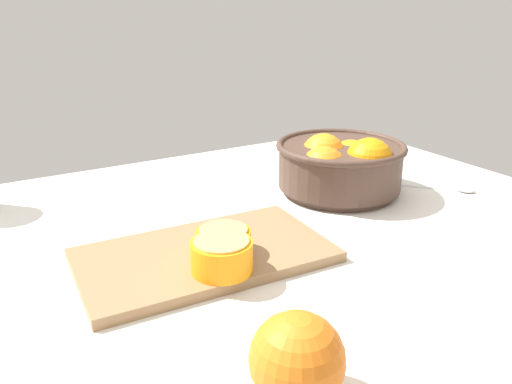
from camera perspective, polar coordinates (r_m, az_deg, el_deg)
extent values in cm
cube|color=silver|center=(76.64, 0.32, -6.18)|extent=(116.46, 91.84, 3.00)
cylinder|color=#473328|center=(95.06, 9.28, 0.37)|extent=(20.49, 20.49, 1.20)
cylinder|color=#473328|center=(93.65, 9.43, 2.90)|extent=(22.28, 22.28, 7.59)
torus|color=#473328|center=(92.59, 9.56, 5.13)|extent=(23.48, 23.48, 1.20)
sphere|color=orange|center=(95.79, 10.62, 3.46)|extent=(7.99, 7.99, 7.99)
sphere|color=orange|center=(95.20, 8.57, 3.16)|extent=(7.14, 7.14, 7.14)
sphere|color=orange|center=(93.25, 7.60, 4.11)|extent=(8.14, 8.14, 8.14)
sphere|color=orange|center=(87.78, 7.63, 2.45)|extent=(8.30, 8.30, 8.30)
sphere|color=orange|center=(89.71, 12.65, 3.33)|extent=(8.48, 8.48, 8.48)
cube|color=olive|center=(69.72, -5.81, -7.11)|extent=(34.53, 20.58, 1.48)
cylinder|color=orange|center=(63.42, -3.89, -7.25)|extent=(7.84, 7.84, 3.95)
cylinder|color=#F5BD5F|center=(62.46, -3.93, -5.52)|extent=(6.90, 6.90, 0.30)
cylinder|color=orange|center=(67.72, -3.69, -5.67)|extent=(7.37, 7.37, 3.25)
cylinder|color=#F6B65E|center=(66.96, -3.73, -4.31)|extent=(6.48, 6.48, 0.30)
sphere|color=orange|center=(45.88, 4.65, -18.34)|extent=(8.48, 8.48, 8.48)
ellipsoid|color=silver|center=(101.43, 22.67, 0.24)|extent=(3.80, 3.88, 1.00)
cylinder|color=silver|center=(100.96, 18.13, 0.65)|extent=(9.12, 10.09, 0.70)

